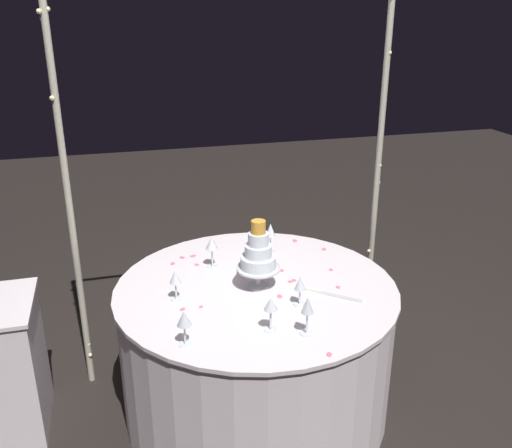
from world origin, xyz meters
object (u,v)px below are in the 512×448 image
at_px(wine_glass_6, 175,279).
at_px(decorative_arch, 233,128).
at_px(wine_glass_0, 271,306).
at_px(wine_glass_1, 307,307).
at_px(cake_knife, 329,294).
at_px(wine_glass_4, 300,285).
at_px(tiered_cake, 258,255).
at_px(wine_glass_5, 270,232).
at_px(wine_glass_2, 184,320).
at_px(wine_glass_3, 212,244).
at_px(main_table, 256,348).

bearing_deg(wine_glass_6, decorative_arch, 50.88).
xyz_separation_m(wine_glass_0, wine_glass_1, (0.14, -0.07, 0.01)).
bearing_deg(cake_knife, wine_glass_4, -163.22).
bearing_deg(tiered_cake, cake_knife, -29.09).
xyz_separation_m(tiered_cake, wine_glass_5, (0.18, 0.38, -0.04)).
height_order(wine_glass_2, wine_glass_3, wine_glass_3).
distance_m(tiered_cake, wine_glass_2, 0.60).
relative_size(wine_glass_0, wine_glass_5, 0.89).
bearing_deg(decorative_arch, wine_glass_6, -129.12).
relative_size(wine_glass_1, wine_glass_2, 1.12).
xyz_separation_m(wine_glass_5, cake_knife, (0.13, -0.55, -0.13)).
xyz_separation_m(tiered_cake, wine_glass_6, (-0.41, -0.02, -0.06)).
height_order(wine_glass_0, wine_glass_6, wine_glass_0).
relative_size(decorative_arch, wine_glass_0, 14.36).
bearing_deg(wine_glass_0, wine_glass_6, 133.36).
distance_m(decorative_arch, cake_knife, 1.01).
xyz_separation_m(tiered_cake, cake_knife, (0.31, -0.17, -0.17)).
distance_m(wine_glass_3, wine_glass_6, 0.39).
distance_m(wine_glass_2, wine_glass_4, 0.60).
distance_m(wine_glass_1, wine_glass_6, 0.67).
height_order(main_table, wine_glass_1, wine_glass_1).
height_order(wine_glass_5, cake_knife, wine_glass_5).
bearing_deg(wine_glass_2, wine_glass_0, 2.11).
distance_m(wine_glass_0, wine_glass_2, 0.37).
bearing_deg(decorative_arch, tiered_cake, -88.67).
height_order(decorative_arch, wine_glass_1, decorative_arch).
height_order(decorative_arch, wine_glass_2, decorative_arch).
relative_size(decorative_arch, wine_glass_5, 12.72).
bearing_deg(decorative_arch, wine_glass_5, -27.78).
relative_size(wine_glass_5, wine_glass_6, 1.18).
relative_size(wine_glass_5, cake_knife, 0.75).
bearing_deg(wine_glass_2, wine_glass_1, -6.23).
height_order(tiered_cake, wine_glass_5, tiered_cake).
height_order(decorative_arch, main_table, decorative_arch).
bearing_deg(tiered_cake, wine_glass_5, 65.04).
relative_size(tiered_cake, cake_knife, 1.50).
height_order(wine_glass_2, wine_glass_4, wine_glass_2).
xyz_separation_m(decorative_arch, wine_glass_6, (-0.40, -0.50, -0.60)).
height_order(tiered_cake, wine_glass_6, tiered_cake).
bearing_deg(wine_glass_3, wine_glass_0, -79.93).
xyz_separation_m(wine_glass_0, cake_knife, (0.37, 0.23, -0.12)).
bearing_deg(wine_glass_4, decorative_arch, 102.16).
distance_m(wine_glass_2, wine_glass_5, 1.00).
xyz_separation_m(wine_glass_1, cake_knife, (0.23, 0.30, -0.13)).
relative_size(tiered_cake, wine_glass_6, 2.34).
xyz_separation_m(wine_glass_4, wine_glass_5, (0.04, 0.60, 0.03)).
height_order(wine_glass_1, wine_glass_2, wine_glass_1).
relative_size(wine_glass_0, wine_glass_4, 1.06).
relative_size(tiered_cake, wine_glass_0, 2.25).
height_order(decorative_arch, wine_glass_5, decorative_arch).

